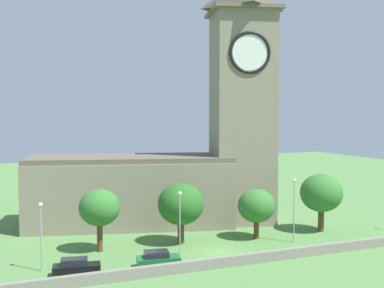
{
  "coord_description": "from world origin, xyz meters",
  "views": [
    {
      "loc": [
        -23.96,
        -50.03,
        15.95
      ],
      "look_at": [
        -0.76,
        6.23,
        12.06
      ],
      "focal_mm": 46.08,
      "sensor_mm": 36.0,
      "label": 1
    }
  ],
  "objects_px": {
    "car_black": "(76,267)",
    "car_green": "(158,259)",
    "streetlamp_central": "(294,201)",
    "tree_churchyard": "(99,208)",
    "church": "(182,148)",
    "tree_riverside_west": "(181,204)",
    "tree_riverside_east": "(256,206)",
    "streetlamp_west_end": "(41,225)",
    "streetlamp_west_mid": "(180,213)",
    "tree_by_tower": "(321,193)"
  },
  "relations": [
    {
      "from": "tree_riverside_west",
      "to": "tree_riverside_east",
      "type": "xyz_separation_m",
      "value": [
        9.7,
        -1.42,
        -0.67
      ]
    },
    {
      "from": "tree_churchyard",
      "to": "streetlamp_west_end",
      "type": "bearing_deg",
      "value": -145.49
    },
    {
      "from": "church",
      "to": "streetlamp_west_end",
      "type": "bearing_deg",
      "value": -144.36
    },
    {
      "from": "car_black",
      "to": "streetlamp_west_mid",
      "type": "bearing_deg",
      "value": 9.94
    },
    {
      "from": "streetlamp_central",
      "to": "church",
      "type": "bearing_deg",
      "value": 119.78
    },
    {
      "from": "tree_riverside_east",
      "to": "tree_by_tower",
      "type": "bearing_deg",
      "value": 0.23
    },
    {
      "from": "streetlamp_central",
      "to": "tree_riverside_east",
      "type": "distance_m",
      "value": 4.82
    },
    {
      "from": "streetlamp_west_end",
      "to": "tree_churchyard",
      "type": "xyz_separation_m",
      "value": [
        6.9,
        4.74,
        0.39
      ]
    },
    {
      "from": "car_black",
      "to": "streetlamp_west_mid",
      "type": "relative_size",
      "value": 0.66
    },
    {
      "from": "church",
      "to": "streetlamp_west_mid",
      "type": "bearing_deg",
      "value": -111.86
    },
    {
      "from": "car_green",
      "to": "church",
      "type": "bearing_deg",
      "value": 62.07
    },
    {
      "from": "streetlamp_west_mid",
      "to": "streetlamp_west_end",
      "type": "bearing_deg",
      "value": 177.33
    },
    {
      "from": "tree_riverside_east",
      "to": "tree_by_tower",
      "type": "distance_m",
      "value": 10.01
    },
    {
      "from": "church",
      "to": "streetlamp_central",
      "type": "bearing_deg",
      "value": -60.22
    },
    {
      "from": "car_black",
      "to": "streetlamp_central",
      "type": "height_order",
      "value": "streetlamp_central"
    },
    {
      "from": "streetlamp_west_end",
      "to": "streetlamp_central",
      "type": "xyz_separation_m",
      "value": [
        29.79,
        -0.38,
        0.51
      ]
    },
    {
      "from": "streetlamp_west_mid",
      "to": "tree_riverside_west",
      "type": "height_order",
      "value": "tree_riverside_west"
    },
    {
      "from": "tree_riverside_west",
      "to": "streetlamp_west_end",
      "type": "bearing_deg",
      "value": -165.49
    },
    {
      "from": "car_black",
      "to": "car_green",
      "type": "bearing_deg",
      "value": -4.37
    },
    {
      "from": "church",
      "to": "streetlamp_central",
      "type": "height_order",
      "value": "church"
    },
    {
      "from": "tree_churchyard",
      "to": "tree_riverside_east",
      "type": "height_order",
      "value": "tree_churchyard"
    },
    {
      "from": "car_green",
      "to": "car_black",
      "type": "bearing_deg",
      "value": 175.63
    },
    {
      "from": "tree_riverside_east",
      "to": "streetlamp_west_end",
      "type": "bearing_deg",
      "value": -173.71
    },
    {
      "from": "church",
      "to": "car_green",
      "type": "distance_m",
      "value": 23.07
    },
    {
      "from": "tree_riverside_east",
      "to": "streetlamp_central",
      "type": "bearing_deg",
      "value": -44.27
    },
    {
      "from": "tree_by_tower",
      "to": "streetlamp_west_mid",
      "type": "bearing_deg",
      "value": -170.49
    },
    {
      "from": "streetlamp_west_mid",
      "to": "church",
      "type": "bearing_deg",
      "value": 68.14
    },
    {
      "from": "tree_churchyard",
      "to": "tree_riverside_west",
      "type": "height_order",
      "value": "tree_riverside_west"
    },
    {
      "from": "church",
      "to": "streetlamp_west_end",
      "type": "xyz_separation_m",
      "value": [
        -20.97,
        -15.04,
        -6.14
      ]
    },
    {
      "from": "car_black",
      "to": "tree_riverside_east",
      "type": "xyz_separation_m",
      "value": [
        23.43,
        5.64,
        3.31
      ]
    },
    {
      "from": "car_green",
      "to": "tree_churchyard",
      "type": "relative_size",
      "value": 0.65
    },
    {
      "from": "streetlamp_central",
      "to": "tree_by_tower",
      "type": "bearing_deg",
      "value": 26.88
    },
    {
      "from": "church",
      "to": "tree_riverside_east",
      "type": "bearing_deg",
      "value": -65.82
    },
    {
      "from": "streetlamp_west_end",
      "to": "tree_churchyard",
      "type": "height_order",
      "value": "tree_churchyard"
    },
    {
      "from": "church",
      "to": "tree_riverside_east",
      "type": "distance_m",
      "value": 14.85
    },
    {
      "from": "streetlamp_west_mid",
      "to": "tree_churchyard",
      "type": "height_order",
      "value": "streetlamp_west_mid"
    },
    {
      "from": "streetlamp_west_mid",
      "to": "streetlamp_central",
      "type": "distance_m",
      "value": 15.14
    },
    {
      "from": "car_green",
      "to": "streetlamp_central",
      "type": "height_order",
      "value": "streetlamp_central"
    },
    {
      "from": "car_green",
      "to": "streetlamp_central",
      "type": "distance_m",
      "value": 19.3
    },
    {
      "from": "church",
      "to": "streetlamp_central",
      "type": "relative_size",
      "value": 4.67
    },
    {
      "from": "tree_churchyard",
      "to": "tree_by_tower",
      "type": "distance_m",
      "value": 29.53
    },
    {
      "from": "tree_churchyard",
      "to": "car_black",
      "type": "bearing_deg",
      "value": -117.65
    },
    {
      "from": "streetlamp_central",
      "to": "tree_churchyard",
      "type": "relative_size",
      "value": 1.09
    },
    {
      "from": "streetlamp_west_end",
      "to": "streetlamp_central",
      "type": "bearing_deg",
      "value": -0.74
    },
    {
      "from": "tree_riverside_east",
      "to": "car_green",
      "type": "bearing_deg",
      "value": -157.58
    },
    {
      "from": "tree_churchyard",
      "to": "tree_riverside_east",
      "type": "distance_m",
      "value": 19.62
    },
    {
      "from": "car_black",
      "to": "streetlamp_west_mid",
      "type": "distance_m",
      "value": 12.51
    },
    {
      "from": "tree_riverside_west",
      "to": "tree_riverside_east",
      "type": "distance_m",
      "value": 9.82
    },
    {
      "from": "streetlamp_central",
      "to": "tree_by_tower",
      "type": "height_order",
      "value": "streetlamp_central"
    },
    {
      "from": "church",
      "to": "tree_riverside_west",
      "type": "relative_size",
      "value": 4.96
    }
  ]
}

